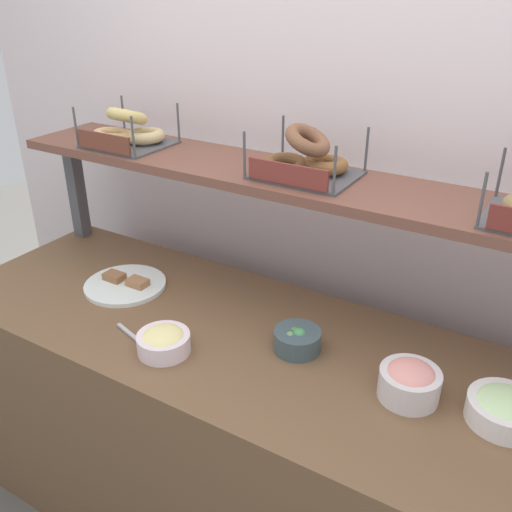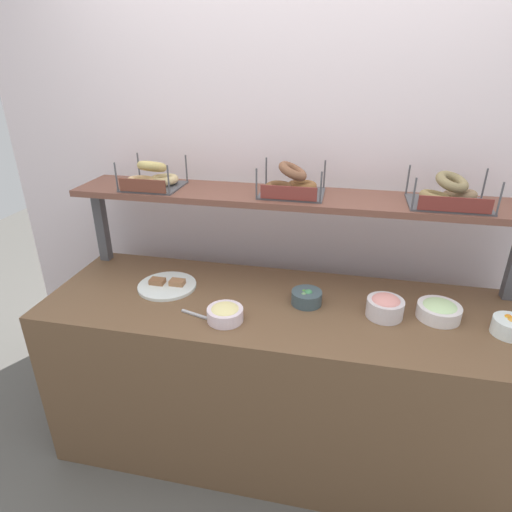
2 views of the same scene
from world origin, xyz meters
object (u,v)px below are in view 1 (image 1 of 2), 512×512
at_px(bowl_scallion_spread, 505,409).
at_px(bowl_lox_spread, 410,381).
at_px(bowl_egg_salad, 164,341).
at_px(serving_plate_white, 125,284).
at_px(bagel_basket_cinnamon_raisin, 305,161).
at_px(bagel_basket_plain, 128,132).
at_px(bowl_veggie_mix, 297,340).
at_px(serving_spoon_near_plate, 139,341).

bearing_deg(bowl_scallion_spread, bowl_lox_spread, -171.24).
xyz_separation_m(bowl_egg_salad, serving_plate_white, (-0.35, 0.22, -0.02)).
height_order(bowl_lox_spread, bagel_basket_cinnamon_raisin, bagel_basket_cinnamon_raisin).
bearing_deg(bowl_lox_spread, bagel_basket_plain, 167.26).
height_order(serving_plate_white, bagel_basket_cinnamon_raisin, bagel_basket_cinnamon_raisin).
height_order(bowl_egg_salad, serving_plate_white, bowl_egg_salad).
relative_size(bowl_lox_spread, serving_plate_white, 0.56).
xyz_separation_m(serving_plate_white, bagel_basket_cinnamon_raisin, (0.55, 0.23, 0.47)).
xyz_separation_m(bowl_lox_spread, bagel_basket_plain, (-1.13, 0.26, 0.43)).
bearing_deg(serving_plate_white, bowl_scallion_spread, -0.44).
relative_size(bowl_lox_spread, bowl_scallion_spread, 0.86).
xyz_separation_m(bowl_veggie_mix, serving_spoon_near_plate, (-0.41, -0.21, -0.03)).
bearing_deg(bowl_scallion_spread, serving_spoon_near_plate, -167.40).
bearing_deg(bagel_basket_cinnamon_raisin, bagel_basket_plain, -178.04).
distance_m(bowl_scallion_spread, serving_plate_white, 1.23).
bearing_deg(bowl_lox_spread, bagel_basket_cinnamon_raisin, 148.52).
distance_m(bowl_lox_spread, serving_plate_white, 1.01).
height_order(bowl_veggie_mix, bagel_basket_plain, bagel_basket_plain).
bearing_deg(serving_plate_white, serving_spoon_near_plate, -40.51).
bearing_deg(bagel_basket_cinnamon_raisin, bowl_scallion_spread, -19.78).
bearing_deg(bowl_egg_salad, serving_spoon_near_plate, -174.44).
relative_size(bowl_scallion_spread, serving_plate_white, 0.65).
xyz_separation_m(serving_spoon_near_plate, bagel_basket_plain, (-0.39, 0.44, 0.47)).
height_order(serving_spoon_near_plate, bagel_basket_plain, bagel_basket_plain).
distance_m(bowl_scallion_spread, bagel_basket_plain, 1.44).
height_order(bowl_egg_salad, serving_spoon_near_plate, bowl_egg_salad).
bearing_deg(bowl_lox_spread, bowl_egg_salad, -165.20).
height_order(bowl_scallion_spread, serving_plate_white, bowl_scallion_spread).
distance_m(bowl_lox_spread, bagel_basket_plain, 1.24).
distance_m(serving_plate_white, bagel_basket_cinnamon_raisin, 0.76).
height_order(bowl_egg_salad, bagel_basket_cinnamon_raisin, bagel_basket_cinnamon_raisin).
relative_size(bowl_veggie_mix, bowl_lox_spread, 0.88).
relative_size(bowl_veggie_mix, serving_plate_white, 0.49).
distance_m(serving_spoon_near_plate, bagel_basket_cinnamon_raisin, 0.72).
height_order(bowl_veggie_mix, serving_plate_white, bowl_veggie_mix).
bearing_deg(bagel_basket_cinnamon_raisin, bowl_lox_spread, -31.48).
bearing_deg(bowl_egg_salad, bowl_scallion_spread, 13.29).
height_order(serving_spoon_near_plate, bagel_basket_cinnamon_raisin, bagel_basket_cinnamon_raisin).
distance_m(bowl_veggie_mix, bagel_basket_plain, 0.94).
xyz_separation_m(bowl_veggie_mix, bowl_scallion_spread, (0.56, 0.00, 0.00)).
bearing_deg(bowl_scallion_spread, bagel_basket_plain, 170.73).
xyz_separation_m(bowl_veggie_mix, bowl_lox_spread, (0.34, -0.03, 0.02)).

